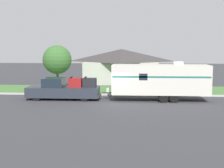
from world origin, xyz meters
The scene contains 8 objects.
ground_plane centered at (0.00, 0.00, 0.00)m, with size 120.00×120.00×0.00m, color #38383D.
curb_strip centered at (0.00, 3.75, 0.07)m, with size 80.00×0.30×0.14m.
lawn_strip centered at (0.00, 7.40, 0.01)m, with size 80.00×7.00×0.03m.
house_across_street centered at (-0.10, 15.25, 2.24)m, with size 9.87×8.35×4.32m.
pickup_truck centered at (-4.70, 1.29, 0.87)m, with size 6.45×2.07×2.02m.
travel_trailer centered at (3.77, 1.29, 1.83)m, with size 9.22×2.33×3.37m.
mailbox centered at (8.58, 4.84, 1.05)m, with size 0.48×0.20×1.37m.
tree_in_yard centered at (-6.73, 7.38, 3.23)m, with size 3.10×3.10×4.79m.
Camera 1 is at (1.44, -25.65, 4.68)m, focal length 50.00 mm.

